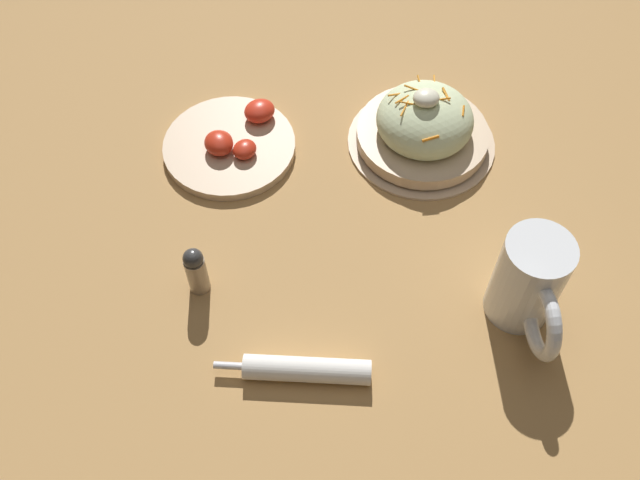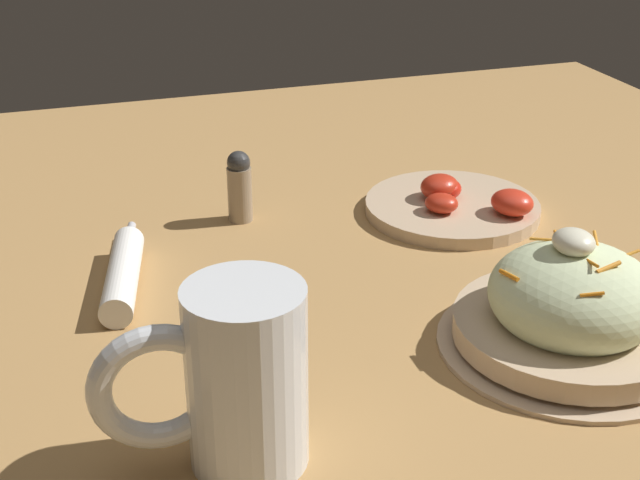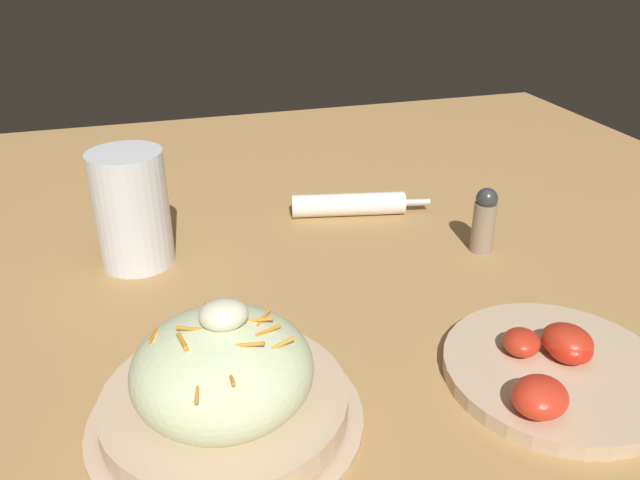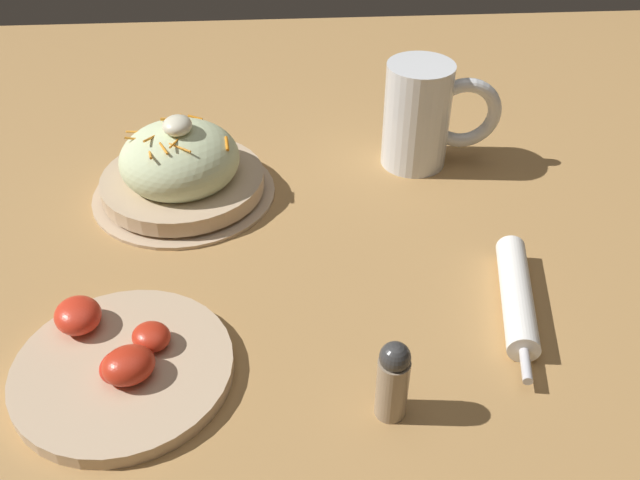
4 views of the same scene
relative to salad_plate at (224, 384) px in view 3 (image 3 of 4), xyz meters
name	(u,v)px [view 3 (image 3 of 4)]	position (x,y,z in m)	size (l,w,h in m)	color
ground_plane	(318,291)	(0.13, 0.17, -0.04)	(1.43, 1.43, 0.00)	#B2844C
salad_plate	(224,384)	(0.00, 0.00, 0.00)	(0.22, 0.22, 0.11)	#D1B28E
beer_mug	(133,213)	(-0.06, 0.30, 0.03)	(0.08, 0.15, 0.14)	white
napkin_roll	(350,205)	(0.22, 0.35, -0.02)	(0.19, 0.06, 0.03)	white
tomato_plate	(555,368)	(0.29, -0.03, -0.02)	(0.20, 0.20, 0.04)	#D1B28E
salt_shaker	(484,220)	(0.35, 0.21, 0.01)	(0.03, 0.03, 0.08)	gray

